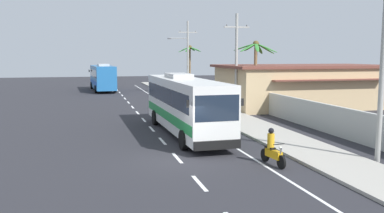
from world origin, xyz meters
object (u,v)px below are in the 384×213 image
(motorcycle_beside_bus, at_px, (181,104))
(roadside_building, at_px, (303,86))
(palm_nearest, at_px, (256,58))
(utility_pole_mid, at_px, (236,61))
(pedestrian_midwalk, at_px, (213,102))
(utility_pole_far, at_px, (187,55))
(utility_pole_nearest, at_px, (382,41))
(palm_second, at_px, (190,56))
(coach_bus_far_lane, at_px, (103,77))
(motorcycle_trailing, at_px, (272,150))
(pedestrian_near_kerb, at_px, (216,97))
(coach_bus_foreground, at_px, (185,103))

(motorcycle_beside_bus, xyz_separation_m, roadside_building, (12.11, 0.79, 1.34))
(motorcycle_beside_bus, xyz_separation_m, palm_nearest, (6.93, 0.11, 3.96))
(utility_pole_mid, height_order, roadside_building, utility_pole_mid)
(pedestrian_midwalk, bearing_deg, motorcycle_beside_bus, -44.19)
(motorcycle_beside_bus, bearing_deg, roadside_building, 3.71)
(motorcycle_beside_bus, xyz_separation_m, utility_pole_far, (4.40, 16.13, 4.26))
(utility_pole_nearest, relative_size, roadside_building, 0.65)
(pedestrian_midwalk, distance_m, palm_second, 21.05)
(coach_bus_far_lane, bearing_deg, motorcycle_trailing, -81.91)
(motorcycle_trailing, xyz_separation_m, utility_pole_nearest, (4.83, -0.74, 4.85))
(motorcycle_beside_bus, distance_m, palm_nearest, 7.98)
(motorcycle_trailing, bearing_deg, pedestrian_near_kerb, 79.74)
(coach_bus_foreground, distance_m, coach_bus_far_lane, 33.65)
(palm_nearest, bearing_deg, pedestrian_near_kerb, 159.31)
(roadside_building, bearing_deg, utility_pole_mid, -163.89)
(coach_bus_far_lane, bearing_deg, utility_pole_mid, -67.29)
(coach_bus_foreground, xyz_separation_m, utility_pole_nearest, (6.94, -8.93, 3.59))
(coach_bus_far_lane, height_order, palm_nearest, palm_nearest)
(pedestrian_midwalk, xyz_separation_m, utility_pole_nearest, (2.60, -16.82, 4.52))
(pedestrian_near_kerb, height_order, palm_nearest, palm_nearest)
(motorcycle_trailing, bearing_deg, coach_bus_far_lane, 98.09)
(utility_pole_mid, bearing_deg, utility_pole_nearest, -88.83)
(palm_second, bearing_deg, motorcycle_trailing, -98.21)
(motorcycle_trailing, relative_size, utility_pole_nearest, 0.19)
(pedestrian_near_kerb, bearing_deg, coach_bus_foreground, -26.97)
(pedestrian_near_kerb, bearing_deg, utility_pole_mid, 17.85)
(pedestrian_midwalk, relative_size, utility_pole_mid, 0.19)
(palm_nearest, xyz_separation_m, roadside_building, (5.19, 0.67, -2.63))
(coach_bus_far_lane, distance_m, pedestrian_near_kerb, 24.01)
(motorcycle_trailing, bearing_deg, pedestrian_midwalk, 82.13)
(utility_pole_nearest, bearing_deg, roadside_building, 69.85)
(motorcycle_beside_bus, bearing_deg, palm_second, 73.83)
(utility_pole_mid, relative_size, utility_pole_far, 0.92)
(pedestrian_near_kerb, distance_m, utility_pole_mid, 4.46)
(pedestrian_midwalk, distance_m, utility_pole_mid, 4.15)
(palm_nearest, bearing_deg, utility_pole_mid, -147.78)
(coach_bus_foreground, distance_m, motorcycle_trailing, 8.55)
(utility_pole_mid, bearing_deg, pedestrian_near_kerb, 108.43)
(pedestrian_near_kerb, bearing_deg, utility_pole_far, 176.28)
(motorcycle_beside_bus, relative_size, motorcycle_trailing, 1.00)
(roadside_building, bearing_deg, motorcycle_trailing, -122.44)
(motorcycle_beside_bus, height_order, palm_second, palm_second)
(utility_pole_nearest, distance_m, palm_second, 37.31)
(coach_bus_foreground, distance_m, utility_pole_nearest, 11.87)
(pedestrian_near_kerb, relative_size, utility_pole_mid, 0.21)
(pedestrian_near_kerb, bearing_deg, palm_nearest, 68.74)
(motorcycle_trailing, relative_size, palm_nearest, 0.32)
(pedestrian_near_kerb, distance_m, pedestrian_midwalk, 3.74)
(motorcycle_beside_bus, bearing_deg, coach_bus_foreground, -101.65)
(utility_pole_mid, xyz_separation_m, palm_second, (0.81, 19.76, 0.38))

